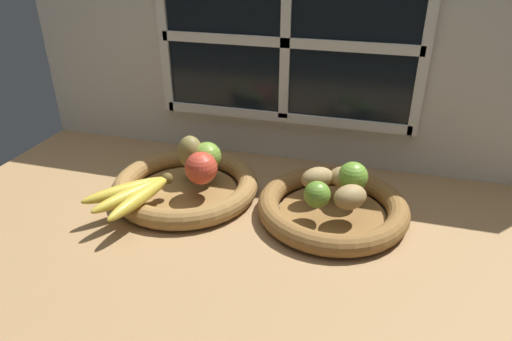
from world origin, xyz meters
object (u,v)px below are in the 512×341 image
object	(u,v)px
potato_small	(350,198)
potato_back	(347,178)
apple_green_back	(207,156)
potato_oblong	(317,178)
pear_brown	(191,152)
lime_far	(353,177)
apple_red_right	(201,168)
fruit_bowl_left	(186,186)
banana_bunch_front	(134,193)
fruit_bowl_right	(332,207)
lime_near	(317,194)

from	to	relation	value
potato_small	potato_back	bearing A→B (deg)	98.97
apple_green_back	potato_oblong	distance (cm)	26.40
pear_brown	lime_far	distance (cm)	37.66
apple_red_right	potato_small	size ratio (longest dim) A/B	1.02
apple_green_back	potato_small	world-z (taller)	apple_green_back
pear_brown	potato_oblong	bearing A→B (deg)	-2.45
fruit_bowl_left	potato_oblong	xyz separation A→B (cm)	(30.03, 3.15, 4.91)
fruit_bowl_left	potato_small	world-z (taller)	potato_small
fruit_bowl_left	potato_oblong	distance (cm)	30.59
fruit_bowl_left	potato_small	bearing A→B (deg)	-5.45
lime_far	banana_bunch_front	bearing A→B (deg)	-159.07
fruit_bowl_right	apple_red_right	size ratio (longest dim) A/B	4.42
fruit_bowl_left	lime_far	size ratio (longest dim) A/B	5.17
lime_near	lime_far	distance (cm)	10.76
apple_red_right	fruit_bowl_right	bearing A→B (deg)	3.07
apple_red_right	potato_back	distance (cm)	32.14
apple_green_back	potato_small	size ratio (longest dim) A/B	0.94
apple_red_right	banana_bunch_front	world-z (taller)	apple_red_right
apple_red_right	potato_back	xyz separation A→B (cm)	(31.45, 6.51, -1.20)
lime_far	fruit_bowl_right	bearing A→B (deg)	-127.87
pear_brown	apple_red_right	bearing A→B (deg)	-49.90
apple_green_back	lime_near	bearing A→B (deg)	-18.70
potato_small	lime_near	size ratio (longest dim) A/B	1.30
fruit_bowl_right	potato_small	distance (cm)	7.12
apple_red_right	pear_brown	xyz separation A→B (cm)	(-5.05, 6.00, 0.43)
pear_brown	lime_near	xyz separation A→B (cm)	(31.36, -8.79, -1.33)
lime_near	pear_brown	bearing A→B (deg)	164.33
fruit_bowl_right	apple_green_back	size ratio (longest dim) A/B	4.78
fruit_bowl_left	pear_brown	world-z (taller)	pear_brown
apple_red_right	lime_near	world-z (taller)	apple_red_right
pear_brown	potato_small	world-z (taller)	pear_brown
fruit_bowl_right	potato_back	size ratio (longest dim) A/B	4.03
fruit_bowl_left	lime_far	distance (cm)	38.15
lime_near	apple_red_right	bearing A→B (deg)	173.94
apple_green_back	apple_red_right	distance (cm)	6.61
potato_small	banana_bunch_front	bearing A→B (deg)	-168.75
potato_oblong	banana_bunch_front	bearing A→B (deg)	-156.84
potato_back	apple_green_back	bearing A→B (deg)	-179.99
potato_oblong	potato_back	xyz separation A→B (cm)	(6.29, 1.80, 0.02)
banana_bunch_front	potato_back	world-z (taller)	potato_back
apple_green_back	potato_small	xyz separation A→B (cm)	(33.96, -8.54, -0.86)
fruit_bowl_left	apple_green_back	xyz separation A→B (cm)	(3.71, 4.94, 5.85)
fruit_bowl_right	potato_oblong	xyz separation A→B (cm)	(-4.05, 3.15, 4.90)
apple_green_back	banana_bunch_front	xyz separation A→B (cm)	(-9.77, -17.23, -1.93)
potato_back	fruit_bowl_right	bearing A→B (deg)	-114.44
apple_green_back	lime_far	world-z (taller)	apple_green_back
pear_brown	potato_oblong	xyz separation A→B (cm)	(30.22, -1.29, -1.65)
apple_red_right	lime_near	distance (cm)	26.47
fruit_bowl_left	apple_green_back	size ratio (longest dim) A/B	4.99
banana_bunch_front	apple_green_back	bearing A→B (deg)	60.45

